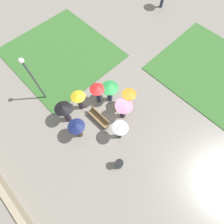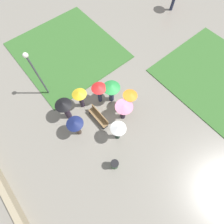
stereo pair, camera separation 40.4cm
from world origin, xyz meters
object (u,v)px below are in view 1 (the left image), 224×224
at_px(crowd_person_green, 110,89).
at_px(crowd_person_red, 97,91).
at_px(crowd_person_orange, 129,97).
at_px(crowd_person_yellow, 79,98).
at_px(crowd_person_pink, 124,108).
at_px(park_bench, 99,117).
at_px(lamp_post, 31,75).
at_px(crowd_person_navy, 77,128).
at_px(crowd_person_black, 64,111).
at_px(trash_bin, 119,164).
at_px(crowd_person_white, 120,129).

bearing_deg(crowd_person_green, crowd_person_red, -46.03).
bearing_deg(crowd_person_orange, crowd_person_yellow, -113.95).
bearing_deg(crowd_person_orange, crowd_person_green, -140.03).
distance_m(crowd_person_pink, crowd_person_yellow, 3.04).
xyz_separation_m(park_bench, lamp_post, (-4.17, -1.63, 2.21)).
bearing_deg(crowd_person_navy, crowd_person_black, -126.46).
xyz_separation_m(crowd_person_orange, crowd_person_pink, (0.33, -0.82, -0.05)).
bearing_deg(crowd_person_red, crowd_person_pink, -151.01).
distance_m(trash_bin, crowd_person_navy, 3.38).
relative_size(trash_bin, crowd_person_pink, 0.50).
xyz_separation_m(crowd_person_white, crowd_person_navy, (-1.91, -1.80, -0.10)).
bearing_deg(crowd_person_red, crowd_person_green, -105.64).
bearing_deg(lamp_post, crowd_person_black, 2.53).
bearing_deg(crowd_person_navy, park_bench, 145.78).
xyz_separation_m(trash_bin, crowd_person_black, (-4.67, -0.28, 0.96)).
bearing_deg(crowd_person_orange, trash_bin, -35.48).
distance_m(crowd_person_white, crowd_person_pink, 1.54).
distance_m(park_bench, crowd_person_red, 1.80).
distance_m(park_bench, lamp_post, 4.99).
height_order(park_bench, crowd_person_red, crowd_person_red).
height_order(crowd_person_yellow, crowd_person_navy, crowd_person_navy).
relative_size(crowd_person_white, crowd_person_green, 1.05).
distance_m(trash_bin, crowd_person_black, 4.78).
distance_m(crowd_person_yellow, crowd_person_navy, 2.07).
xyz_separation_m(crowd_person_black, crowd_person_navy, (1.45, -0.15, -0.05)).
relative_size(crowd_person_yellow, crowd_person_black, 0.91).
height_order(crowd_person_red, crowd_person_black, crowd_person_black).
bearing_deg(crowd_person_pink, crowd_person_green, 129.69).
distance_m(park_bench, trash_bin, 3.36).
bearing_deg(park_bench, crowd_person_pink, 56.15).
relative_size(crowd_person_white, crowd_person_orange, 1.04).
height_order(trash_bin, crowd_person_red, crowd_person_red).
distance_m(trash_bin, crowd_person_green, 4.90).
bearing_deg(crowd_person_yellow, lamp_post, 150.80).
relative_size(park_bench, crowd_person_red, 0.94).
bearing_deg(trash_bin, crowd_person_red, 152.56).
relative_size(crowd_person_red, crowd_person_pink, 1.05).
height_order(lamp_post, crowd_person_red, lamp_post).
distance_m(crowd_person_pink, crowd_person_green, 1.64).
bearing_deg(crowd_person_white, crowd_person_green, -109.41).
relative_size(park_bench, crowd_person_yellow, 0.97).
bearing_deg(crowd_person_yellow, park_bench, -48.56).
distance_m(crowd_person_pink, crowd_person_black, 3.81).
distance_m(crowd_person_white, crowd_person_navy, 2.63).
xyz_separation_m(crowd_person_black, crowd_person_green, (0.86, 3.20, 0.01)).
relative_size(park_bench, crowd_person_pink, 0.99).
height_order(crowd_person_white, crowd_person_pink, crowd_person_white).
bearing_deg(crowd_person_black, crowd_person_red, 1.13).
bearing_deg(crowd_person_navy, lamp_post, -121.10).
distance_m(trash_bin, crowd_person_white, 2.15).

